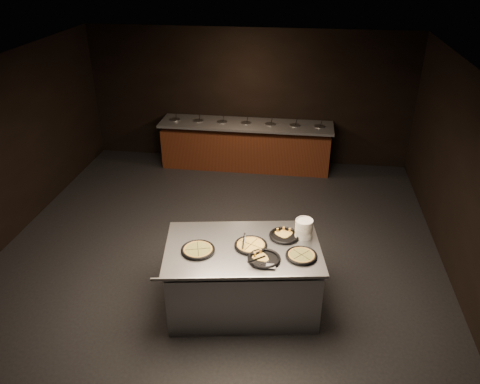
{
  "coord_description": "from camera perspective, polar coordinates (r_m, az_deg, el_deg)",
  "views": [
    {
      "loc": [
        1.19,
        -5.83,
        4.4
      ],
      "look_at": [
        0.33,
        0.3,
        1.09
      ],
      "focal_mm": 35.0,
      "sensor_mm": 36.0,
      "label": 1
    }
  ],
  "objects": [
    {
      "name": "plate_stack",
      "position": [
        6.23,
        7.8,
        -4.42
      ],
      "size": [
        0.23,
        0.23,
        0.25
      ],
      "primitive_type": "cylinder",
      "color": "white",
      "rests_on": "serving_counter"
    },
    {
      "name": "pan_cheese_whole",
      "position": [
        6.04,
        1.33,
        -6.48
      ],
      "size": [
        0.43,
        0.43,
        0.04
      ],
      "rotation": [
        0.0,
        0.0,
        -0.43
      ],
      "color": "black",
      "rests_on": "serving_counter"
    },
    {
      "name": "pan_cheese_slices_b",
      "position": [
        5.81,
        2.96,
        -8.11
      ],
      "size": [
        0.41,
        0.41,
        0.04
      ],
      "rotation": [
        0.0,
        0.0,
        2.1
      ],
      "color": "black",
      "rests_on": "serving_counter"
    },
    {
      "name": "server_right",
      "position": [
        5.65,
        2.52,
        -8.43
      ],
      "size": [
        0.34,
        0.1,
        0.16
      ],
      "rotation": [
        0.0,
        0.0,
        0.02
      ],
      "color": "#AEB0B5",
      "rests_on": "serving_counter"
    },
    {
      "name": "serving_counter",
      "position": [
        6.33,
        0.34,
        -10.42
      ],
      "size": [
        2.17,
        1.58,
        0.96
      ],
      "rotation": [
        0.0,
        0.0,
        0.16
      ],
      "color": "#AEB0B5",
      "rests_on": "ground"
    },
    {
      "name": "pan_cheese_slices_a",
      "position": [
        6.25,
        5.41,
        -5.29
      ],
      "size": [
        0.4,
        0.4,
        0.04
      ],
      "rotation": [
        0.0,
        0.0,
        0.86
      ],
      "color": "black",
      "rests_on": "serving_counter"
    },
    {
      "name": "pan_veggie_slices",
      "position": [
        5.9,
        7.51,
        -7.67
      ],
      "size": [
        0.4,
        0.4,
        0.04
      ],
      "rotation": [
        0.0,
        0.0,
        -0.74
      ],
      "color": "black",
      "rests_on": "serving_counter"
    },
    {
      "name": "room",
      "position": [
        6.65,
        -3.19,
        1.69
      ],
      "size": [
        7.02,
        8.02,
        2.92
      ],
      "color": "black",
      "rests_on": "ground"
    },
    {
      "name": "salad_bar",
      "position": [
        10.26,
        0.7,
        5.38
      ],
      "size": [
        3.7,
        0.83,
        1.18
      ],
      "color": "#5B2B15",
      "rests_on": "ground"
    },
    {
      "name": "pan_veggie_whole",
      "position": [
        5.98,
        -5.15,
        -7.01
      ],
      "size": [
        0.43,
        0.43,
        0.04
      ],
      "rotation": [
        0.0,
        0.0,
        0.27
      ],
      "color": "black",
      "rests_on": "serving_counter"
    },
    {
      "name": "server_left",
      "position": [
        6.03,
        0.51,
        -5.88
      ],
      "size": [
        0.09,
        0.33,
        0.15
      ],
      "rotation": [
        0.0,
        0.0,
        1.54
      ],
      "color": "#AEB0B5",
      "rests_on": "serving_counter"
    }
  ]
}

